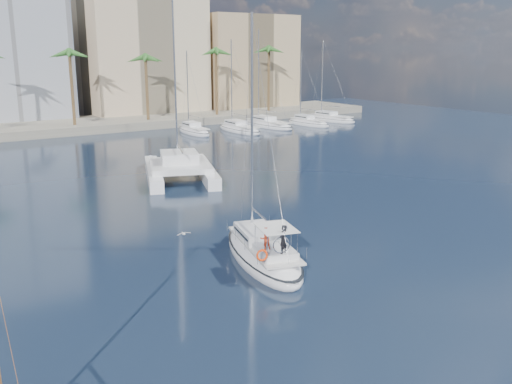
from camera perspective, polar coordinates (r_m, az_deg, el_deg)
ground at (r=33.90m, az=0.96°, el=-6.52°), size 160.00×160.00×0.00m
quay at (r=89.61m, az=-21.99°, el=5.87°), size 120.00×14.00×1.20m
building_beige at (r=104.08m, az=-11.43°, el=12.83°), size 20.00×14.00×20.00m
building_tan_right at (r=111.63m, az=-1.25°, el=12.66°), size 18.00×12.00×18.00m
palm_centre at (r=84.99m, az=-22.01°, el=12.04°), size 3.60×3.60×12.30m
palm_right at (r=98.04m, az=-1.74°, el=13.19°), size 3.60×3.60×12.30m
main_sloop at (r=33.15m, az=0.70°, el=-6.11°), size 5.70×10.34×14.65m
catamaran at (r=54.42m, az=-7.64°, el=2.58°), size 10.10×13.59×17.78m
seagull at (r=36.91m, az=-7.26°, el=-4.15°), size 0.97×0.42×0.18m
moored_yacht_a at (r=83.24m, az=-6.22°, el=5.83°), size 3.37×9.52×11.90m
moored_yacht_b at (r=84.72m, az=-1.67°, el=6.05°), size 3.32×10.83×13.72m
moored_yacht_c at (r=89.93m, az=1.17°, el=6.53°), size 3.98×12.33×15.54m
moored_yacht_d at (r=92.23m, az=5.23°, el=6.67°), size 3.52×9.55×11.90m
moored_yacht_e at (r=97.91m, az=7.47°, el=7.04°), size 4.61×11.11×13.72m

